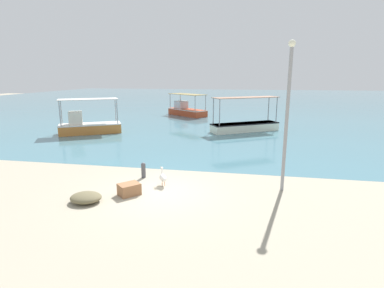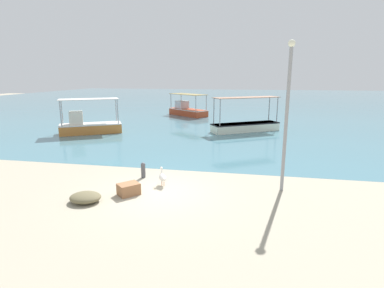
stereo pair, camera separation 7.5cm
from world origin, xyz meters
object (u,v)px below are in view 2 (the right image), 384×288
Objects in this scene: fishing_boat_near_right at (245,125)px; cargo_crate at (129,189)px; net_pile at (85,197)px; lamp_post at (287,110)px; fishing_boat_far_left at (89,125)px; mooring_bollard at (143,169)px; fishing_boat_outer at (187,110)px; pelican at (163,177)px.

fishing_boat_near_right reaches higher than cargo_crate.
lamp_post is at bearing 19.49° from net_pile.
fishing_boat_far_left is 13.09m from fishing_boat_near_right.
fishing_boat_near_right is 17.00m from net_pile.
fishing_boat_near_right is 0.98× the size of lamp_post.
mooring_bollard is (-4.51, -12.96, -0.16)m from fishing_boat_near_right.
fishing_boat_far_left is at bearing -113.89° from fishing_boat_outer.
lamp_post is at bearing -3.91° from mooring_bollard.
mooring_bollard is at bearing 176.09° from lamp_post.
lamp_post is at bearing -69.11° from fishing_boat_outer.
net_pile is at bearing -144.27° from cargo_crate.
fishing_boat_near_right reaches higher than fishing_boat_far_left.
fishing_boat_far_left is at bearing 118.66° from net_pile.
lamp_post is (14.36, -10.09, 2.67)m from fishing_boat_far_left.
cargo_crate is at bearing 35.73° from net_pile.
fishing_boat_near_right is (7.02, -9.45, -0.08)m from fishing_boat_outer.
lamp_post is at bearing -82.80° from fishing_boat_near_right.
mooring_bollard is at bearing -49.84° from fishing_boat_far_left.
fishing_boat_far_left is 14.06m from pelican.
pelican is 0.67× the size of net_pile.
cargo_crate is at bearing -54.80° from fishing_boat_far_left.
fishing_boat_outer is at bearing 96.39° from mooring_bollard.
mooring_bollard is 3.28m from net_pile.
fishing_boat_outer reaches higher than cargo_crate.
net_pile is at bearing -137.28° from pelican.
fishing_boat_outer is 25.49m from net_pile.
fishing_boat_near_right is at bearing 14.56° from fishing_boat_far_left.
fishing_boat_outer is 4.40× the size of net_pile.
fishing_boat_far_left is 6.35× the size of pelican.
fishing_boat_near_right is 15.67m from cargo_crate.
fishing_boat_outer is 0.87× the size of lamp_post.
mooring_bollard is (8.16, -9.66, -0.29)m from fishing_boat_far_left.
mooring_bollard is at bearing 93.64° from cargo_crate.
lamp_post is 5.05× the size of net_pile.
cargo_crate is (2.64, -24.49, -0.40)m from fishing_boat_outer.
fishing_boat_outer is 7.15× the size of mooring_bollard.
fishing_boat_far_left is at bearing 144.91° from lamp_post.
cargo_crate is at bearing -164.71° from lamp_post.
fishing_boat_near_right is 8.02× the size of mooring_bollard.
pelican reaches higher than mooring_bollard.
mooring_bollard is at bearing -83.61° from fishing_boat_outer.
fishing_boat_outer is at bearing 96.16° from cargo_crate.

